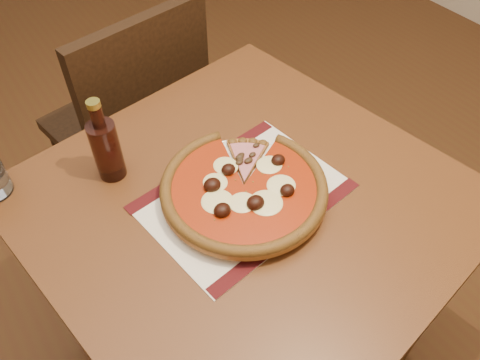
# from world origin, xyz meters

# --- Properties ---
(table) EXTENTS (0.91, 0.91, 0.75)m
(table) POSITION_xyz_m (0.16, -1.03, 0.65)
(table) COLOR brown
(table) RESTS_ON ground
(chair_far) EXTENTS (0.48, 0.48, 0.89)m
(chair_far) POSITION_xyz_m (0.19, -0.41, 0.51)
(chair_far) COLOR black
(chair_far) RESTS_ON ground
(placemat) EXTENTS (0.42, 0.32, 0.00)m
(placemat) POSITION_xyz_m (0.16, -1.03, 0.75)
(placemat) COLOR silver
(placemat) RESTS_ON table
(plate) EXTENTS (0.30, 0.30, 0.02)m
(plate) POSITION_xyz_m (0.16, -1.03, 0.76)
(plate) COLOR white
(plate) RESTS_ON placemat
(pizza) EXTENTS (0.33, 0.33, 0.04)m
(pizza) POSITION_xyz_m (0.16, -1.03, 0.78)
(pizza) COLOR #A36327
(pizza) RESTS_ON plate
(ham_slice) EXTENTS (0.11, 0.12, 0.02)m
(ham_slice) POSITION_xyz_m (0.22, -0.96, 0.78)
(ham_slice) COLOR #A36327
(ham_slice) RESTS_ON plate
(bottle) EXTENTS (0.06, 0.06, 0.19)m
(bottle) POSITION_xyz_m (-0.03, -0.82, 0.82)
(bottle) COLOR #35130D
(bottle) RESTS_ON table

